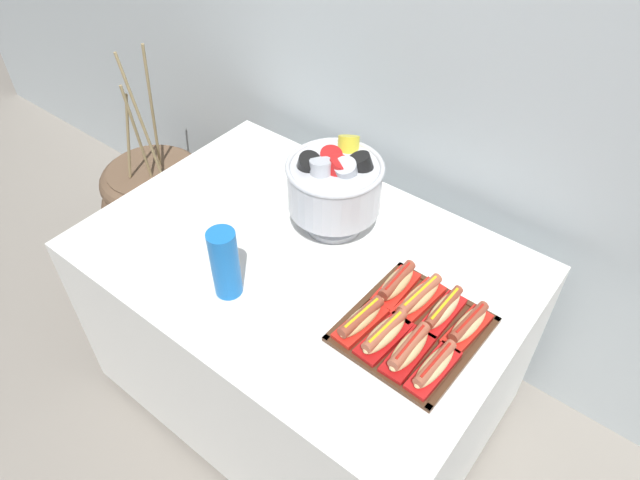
# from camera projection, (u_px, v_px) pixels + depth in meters

# --- Properties ---
(ground_plane) EXTENTS (10.00, 10.00, 0.00)m
(ground_plane) POSITION_uv_depth(u_px,v_px,m) (306.00, 389.00, 2.25)
(ground_plane) COLOR gray
(back_wall) EXTENTS (6.00, 0.10, 2.60)m
(back_wall) POSITION_uv_depth(u_px,v_px,m) (429.00, 7.00, 1.70)
(back_wall) COLOR #B2BCC1
(back_wall) RESTS_ON ground_plane
(buffet_table) EXTENTS (1.32, 0.91, 0.74)m
(buffet_table) POSITION_uv_depth(u_px,v_px,m) (304.00, 327.00, 1.98)
(buffet_table) COLOR white
(buffet_table) RESTS_ON ground_plane
(floor_vase) EXTENTS (0.54, 0.54, 1.04)m
(floor_vase) POSITION_uv_depth(u_px,v_px,m) (160.00, 211.00, 2.68)
(floor_vase) COLOR brown
(floor_vase) RESTS_ON ground_plane
(serving_tray) EXTENTS (0.34, 0.37, 0.01)m
(serving_tray) POSITION_uv_depth(u_px,v_px,m) (413.00, 330.00, 1.53)
(serving_tray) COLOR #472B19
(serving_tray) RESTS_ON buffet_table
(hot_dog_0) EXTENTS (0.08, 0.17, 0.06)m
(hot_dog_0) POSITION_uv_depth(u_px,v_px,m) (361.00, 320.00, 1.51)
(hot_dog_0) COLOR red
(hot_dog_0) RESTS_ON serving_tray
(hot_dog_1) EXTENTS (0.08, 0.18, 0.06)m
(hot_dog_1) POSITION_uv_depth(u_px,v_px,m) (384.00, 334.00, 1.48)
(hot_dog_1) COLOR #B21414
(hot_dog_1) RESTS_ON serving_tray
(hot_dog_2) EXTENTS (0.07, 0.18, 0.06)m
(hot_dog_2) POSITION_uv_depth(u_px,v_px,m) (409.00, 350.00, 1.44)
(hot_dog_2) COLOR #B21414
(hot_dog_2) RESTS_ON serving_tray
(hot_dog_3) EXTENTS (0.07, 0.18, 0.06)m
(hot_dog_3) POSITION_uv_depth(u_px,v_px,m) (434.00, 367.00, 1.41)
(hot_dog_3) COLOR red
(hot_dog_3) RESTS_ON serving_tray
(hot_dog_4) EXTENTS (0.07, 0.17, 0.06)m
(hot_dog_4) POSITION_uv_depth(u_px,v_px,m) (397.00, 284.00, 1.60)
(hot_dog_4) COLOR red
(hot_dog_4) RESTS_ON serving_tray
(hot_dog_5) EXTENTS (0.08, 0.18, 0.06)m
(hot_dog_5) POSITION_uv_depth(u_px,v_px,m) (419.00, 298.00, 1.57)
(hot_dog_5) COLOR red
(hot_dog_5) RESTS_ON serving_tray
(hot_dog_6) EXTENTS (0.06, 0.17, 0.06)m
(hot_dog_6) POSITION_uv_depth(u_px,v_px,m) (443.00, 311.00, 1.53)
(hot_dog_6) COLOR red
(hot_dog_6) RESTS_ON serving_tray
(hot_dog_7) EXTENTS (0.08, 0.17, 0.06)m
(hot_dog_7) POSITION_uv_depth(u_px,v_px,m) (468.00, 325.00, 1.50)
(hot_dog_7) COLOR red
(hot_dog_7) RESTS_ON serving_tray
(punch_bowl) EXTENTS (0.29, 0.30, 0.28)m
(punch_bowl) POSITION_uv_depth(u_px,v_px,m) (335.00, 184.00, 1.72)
(punch_bowl) COLOR silver
(punch_bowl) RESTS_ON buffet_table
(cup_stack) EXTENTS (0.08, 0.08, 0.22)m
(cup_stack) POSITION_uv_depth(u_px,v_px,m) (225.00, 263.00, 1.56)
(cup_stack) COLOR blue
(cup_stack) RESTS_ON buffet_table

